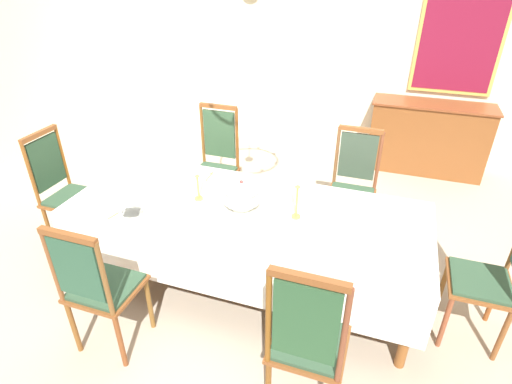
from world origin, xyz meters
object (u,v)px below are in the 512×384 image
(chair_south_b, at_px, (308,340))
(framed_painting, at_px, (463,27))
(chair_south_a, at_px, (98,286))
(candlestick_east, at_px, (297,200))
(chair_head_east, at_px, (496,272))
(spoon_secondary, at_px, (121,211))
(bowl_near_left, at_px, (221,176))
(spoon_primary, at_px, (211,174))
(chair_head_west, at_px, (64,189))
(candlestick_west, at_px, (198,185))
(soup_tureen, at_px, (242,194))
(chair_north_b, at_px, (353,185))
(sideboard, at_px, (427,138))
(dining_table, at_px, (246,216))
(chair_north_a, at_px, (216,162))
(bowl_near_right, at_px, (133,214))

(chair_south_b, distance_m, framed_painting, 4.23)
(chair_south_a, distance_m, candlestick_east, 1.49)
(chair_head_east, bearing_deg, spoon_secondary, 97.65)
(bowl_near_left, xyz_separation_m, spoon_primary, (-0.11, 0.03, -0.02))
(chair_south_b, height_order, chair_head_west, chair_south_b)
(chair_head_east, bearing_deg, candlestick_west, 90.00)
(chair_head_west, distance_m, soup_tureen, 1.79)
(chair_head_west, xyz_separation_m, framed_painting, (3.37, 3.02, 1.16))
(chair_north_b, distance_m, candlestick_west, 1.51)
(spoon_primary, height_order, sideboard, sideboard)
(chair_north_b, bearing_deg, soup_tureen, 51.76)
(chair_south_b, xyz_separation_m, sideboard, (0.71, 3.73, -0.14))
(dining_table, distance_m, bowl_near_left, 0.56)
(chair_north_a, bearing_deg, chair_head_east, 158.88)
(dining_table, bearing_deg, chair_south_a, -125.78)
(spoon_secondary, bearing_deg, framed_painting, 67.46)
(chair_south_a, xyz_separation_m, candlestick_east, (1.09, 0.96, 0.34))
(chair_south_a, bearing_deg, chair_north_b, 53.58)
(spoon_secondary, bearing_deg, candlestick_east, 29.19)
(chair_north_b, bearing_deg, bowl_near_right, 42.08)
(chair_south_a, xyz_separation_m, spoon_secondary, (-0.20, 0.60, 0.18))
(chair_head_west, relative_size, candlestick_west, 3.42)
(chair_head_east, distance_m, bowl_near_right, 2.61)
(chair_north_a, height_order, chair_north_b, chair_north_a)
(candlestick_east, distance_m, bowl_near_left, 0.89)
(candlestick_west, height_order, bowl_near_left, candlestick_west)
(bowl_near_left, bearing_deg, dining_table, -45.75)
(candlestick_west, bearing_deg, chair_north_a, 106.49)
(chair_south_a, distance_m, spoon_secondary, 0.65)
(chair_north_b, height_order, bowl_near_left, chair_north_b)
(dining_table, distance_m, chair_head_west, 1.80)
(chair_south_a, distance_m, candlestick_west, 1.05)
(chair_north_a, distance_m, chair_head_east, 2.67)
(dining_table, height_order, framed_painting, framed_painting)
(sideboard, bearing_deg, soup_tureen, 61.99)
(soup_tureen, relative_size, spoon_primary, 1.73)
(chair_north_a, xyz_separation_m, framed_painting, (2.26, 2.05, 1.15))
(chair_north_a, distance_m, bowl_near_left, 0.67)
(chair_north_b, distance_m, chair_head_west, 2.70)
(sideboard, xyz_separation_m, framed_painting, (0.14, 0.25, 1.29))
(spoon_secondary, bearing_deg, candlestick_west, 50.24)
(chair_south_b, bearing_deg, chair_north_a, 126.28)
(chair_north_b, height_order, chair_head_west, chair_head_west)
(chair_south_b, relative_size, bowl_near_right, 5.87)
(sideboard, bearing_deg, bowl_near_left, 52.43)
(chair_head_east, bearing_deg, chair_north_b, 48.38)
(chair_head_west, xyz_separation_m, chair_head_east, (3.60, 0.00, 0.03))
(candlestick_west, height_order, framed_painting, framed_painting)
(chair_north_b, height_order, chair_head_east, chair_head_east)
(bowl_near_left, bearing_deg, soup_tureen, -48.23)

